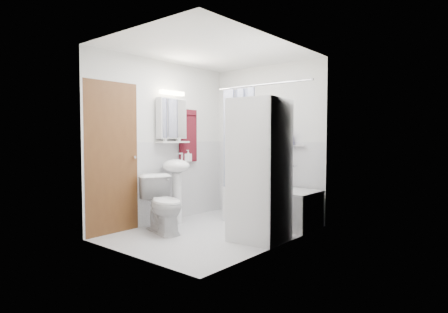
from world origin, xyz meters
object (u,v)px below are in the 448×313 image
Objects in this scene: washer_dryer at (260,170)px; toilet at (163,204)px; bathtub at (272,204)px; sink at (176,176)px.

washer_dryer reaches higher than toilet.
bathtub is 1.06m from washer_dryer.
washer_dryer is (0.34, -0.81, 0.58)m from bathtub.
washer_dryer is at bearing -67.20° from bathtub.
sink is 1.44m from washer_dryer.
sink reaches higher than bathtub.
toilet is at bearing -122.86° from bathtub.
washer_dryer is 2.28× the size of toilet.
bathtub is 1.31× the size of sink.
sink is 0.60× the size of washer_dryer.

